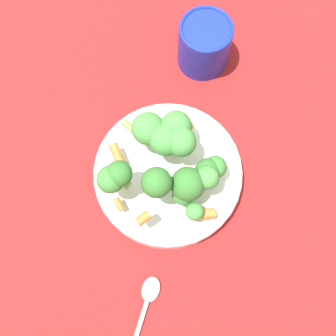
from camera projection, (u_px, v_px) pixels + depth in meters
ground_plane at (168, 177)px, 0.62m from camera, size 3.00×3.00×0.00m
bowl at (168, 174)px, 0.60m from camera, size 0.22×0.22×0.04m
pasta_salad at (170, 160)px, 0.54m from camera, size 0.18×0.18×0.09m
cup at (204, 44)px, 0.63m from camera, size 0.08×0.08×0.09m
spoon at (144, 310)px, 0.56m from camera, size 0.03×0.15×0.01m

